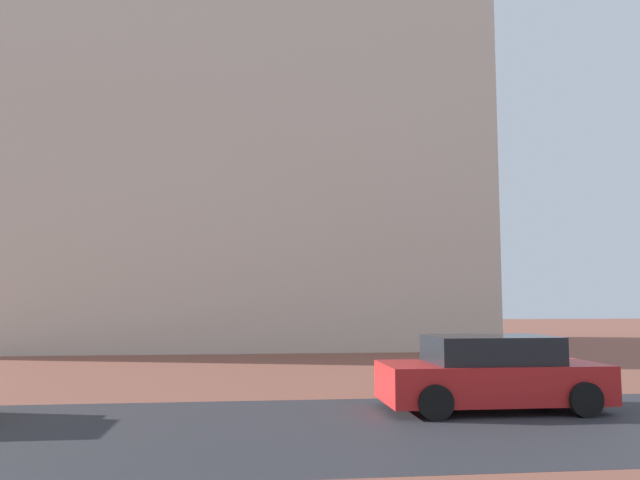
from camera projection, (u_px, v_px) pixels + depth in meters
ground_plane at (314, 417)px, 11.53m from camera, size 120.00×120.00×0.00m
street_asphalt_strip at (321, 428)px, 10.55m from camera, size 120.00×6.07×0.00m
landmark_building at (205, 124)px, 31.89m from camera, size 26.09×12.17×36.42m
car_red at (491, 374)px, 12.35m from camera, size 4.31×2.06×1.45m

